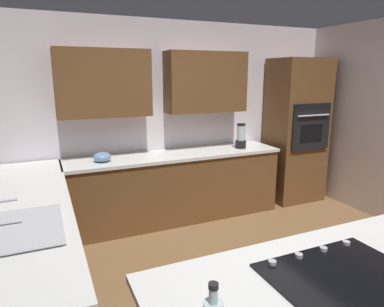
# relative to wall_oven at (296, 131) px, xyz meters

# --- Properties ---
(ground_plane) EXTENTS (14.00, 14.00, 0.00)m
(ground_plane) POSITION_rel_wall_oven_xyz_m (1.85, 1.72, -1.07)
(ground_plane) COLOR brown
(wall_back) EXTENTS (6.00, 0.44, 2.60)m
(wall_back) POSITION_rel_wall_oven_xyz_m (1.93, -0.32, 0.37)
(wall_back) COLOR silver
(wall_back) RESTS_ON ground
(lower_cabinets_back) EXTENTS (2.80, 0.60, 0.86)m
(lower_cabinets_back) POSITION_rel_wall_oven_xyz_m (1.95, -0.00, -0.64)
(lower_cabinets_back) COLOR brown
(lower_cabinets_back) RESTS_ON ground
(countertop_back) EXTENTS (2.84, 0.64, 0.04)m
(countertop_back) POSITION_rel_wall_oven_xyz_m (1.95, -0.00, -0.19)
(countertop_back) COLOR silver
(countertop_back) RESTS_ON lower_cabinets_back
(lower_cabinets_side) EXTENTS (0.60, 2.90, 0.86)m
(lower_cabinets_side) POSITION_rel_wall_oven_xyz_m (3.67, 1.17, -0.64)
(lower_cabinets_side) COLOR brown
(lower_cabinets_side) RESTS_ON ground
(countertop_side) EXTENTS (0.64, 2.94, 0.04)m
(countertop_side) POSITION_rel_wall_oven_xyz_m (3.67, 1.17, -0.19)
(countertop_side) COLOR silver
(countertop_side) RESTS_ON lower_cabinets_side
(island_top) EXTENTS (2.02, 0.94, 0.04)m
(island_top) POSITION_rel_wall_oven_xyz_m (2.17, 2.93, -0.19)
(island_top) COLOR silver
(island_top) RESTS_ON island_base
(wall_oven) EXTENTS (0.80, 0.66, 2.13)m
(wall_oven) POSITION_rel_wall_oven_xyz_m (0.00, 0.00, 0.00)
(wall_oven) COLOR brown
(wall_oven) RESTS_ON ground
(sink_unit) EXTENTS (0.46, 0.70, 0.23)m
(sink_unit) POSITION_rel_wall_oven_xyz_m (3.68, 1.67, -0.15)
(sink_unit) COLOR #515456
(sink_unit) RESTS_ON countertop_side
(cooktop) EXTENTS (0.76, 0.56, 0.03)m
(cooktop) POSITION_rel_wall_oven_xyz_m (2.17, 2.93, -0.16)
(cooktop) COLOR black
(cooktop) RESTS_ON island_top
(blender) EXTENTS (0.15, 0.15, 0.34)m
(blender) POSITION_rel_wall_oven_xyz_m (1.00, 0.04, -0.02)
(blender) COLOR black
(blender) RESTS_ON countertop_back
(mixing_bowl) EXTENTS (0.21, 0.21, 0.11)m
(mixing_bowl) POSITION_rel_wall_oven_xyz_m (2.90, 0.04, -0.11)
(mixing_bowl) COLOR #668CB2
(mixing_bowl) RESTS_ON countertop_back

